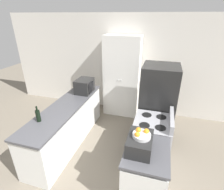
# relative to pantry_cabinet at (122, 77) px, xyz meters

# --- Properties ---
(wall_back) EXTENTS (7.00, 0.06, 2.60)m
(wall_back) POSITION_rel_pantry_cabinet_xyz_m (0.07, 0.28, 0.25)
(wall_back) COLOR silver
(wall_back) RESTS_ON ground_plane
(counter_left) EXTENTS (0.60, 2.40, 0.88)m
(counter_left) POSITION_rel_pantry_cabinet_xyz_m (-0.79, -1.56, -0.63)
(counter_left) COLOR silver
(counter_left) RESTS_ON ground_plane
(counter_right) EXTENTS (0.60, 0.76, 0.88)m
(counter_right) POSITION_rel_pantry_cabinet_xyz_m (0.93, -2.38, -0.63)
(counter_right) COLOR silver
(counter_right) RESTS_ON ground_plane
(pantry_cabinet) EXTENTS (0.92, 0.49, 2.11)m
(pantry_cabinet) POSITION_rel_pantry_cabinet_xyz_m (0.00, 0.00, 0.00)
(pantry_cabinet) COLOR white
(pantry_cabinet) RESTS_ON ground_plane
(stove) EXTENTS (0.66, 0.71, 1.04)m
(stove) POSITION_rel_pantry_cabinet_xyz_m (0.95, -1.63, -0.60)
(stove) COLOR #9E9EA3
(stove) RESTS_ON ground_plane
(refrigerator) EXTENTS (0.73, 0.72, 1.67)m
(refrigerator) POSITION_rel_pantry_cabinet_xyz_m (0.98, -0.88, -0.22)
(refrigerator) COLOR black
(refrigerator) RESTS_ON ground_plane
(microwave) EXTENTS (0.35, 0.45, 0.32)m
(microwave) POSITION_rel_pantry_cabinet_xyz_m (-0.69, -0.83, -0.01)
(microwave) COLOR black
(microwave) RESTS_ON counter_left
(wine_bottle) EXTENTS (0.07, 0.07, 0.29)m
(wine_bottle) POSITION_rel_pantry_cabinet_xyz_m (-0.93, -2.18, -0.06)
(wine_bottle) COLOR black
(wine_bottle) RESTS_ON counter_left
(toaster_oven) EXTENTS (0.33, 0.45, 0.21)m
(toaster_oven) POSITION_rel_pantry_cabinet_xyz_m (0.82, -2.38, -0.07)
(toaster_oven) COLOR black
(toaster_oven) RESTS_ON counter_right
(fruit_bowl) EXTENTS (0.24, 0.24, 0.10)m
(fruit_bowl) POSITION_rel_pantry_cabinet_xyz_m (0.83, -2.38, 0.07)
(fruit_bowl) COLOR silver
(fruit_bowl) RESTS_ON toaster_oven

